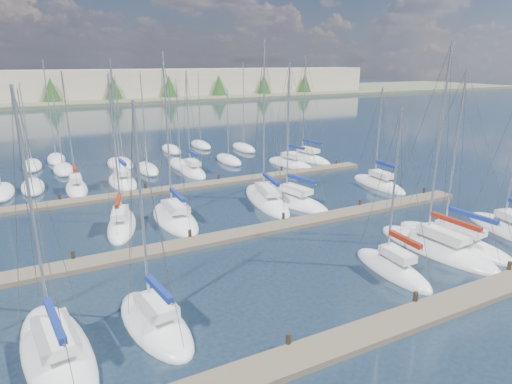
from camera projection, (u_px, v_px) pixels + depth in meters
name	position (u px, v px, depth m)	size (l,w,h in m)	color
ground	(129.00, 142.00, 70.06)	(400.00, 400.00, 0.00)	#1E2D3D
dock_near	(369.00, 333.00, 20.65)	(44.00, 1.93, 1.10)	#6B5E4C
dock_mid	(244.00, 233.00, 32.57)	(44.00, 1.93, 1.10)	#6B5E4C
dock_far	(186.00, 187.00, 44.49)	(44.00, 1.93, 1.10)	#6B5E4C
sailboat_c	(155.00, 323.00, 21.39)	(3.58, 7.26, 11.86)	white
sailboat_j	(175.00, 218.00, 35.61)	(2.98, 8.50, 14.19)	white
sailboat_m	(379.00, 184.00, 45.44)	(2.72, 7.82, 10.98)	white
sailboat_q	(290.00, 164.00, 54.39)	(4.16, 8.04, 11.27)	white
sailboat_i	(122.00, 225.00, 34.12)	(3.93, 7.85, 12.56)	white
sailboat_f	(453.00, 241.00, 31.09)	(3.55, 9.38, 13.04)	white
sailboat_p	(192.00, 171.00, 50.68)	(2.56, 7.27, 12.44)	white
sailboat_g	(510.00, 230.00, 33.11)	(4.32, 8.45, 13.49)	white
sailboat_r	(306.00, 158.00, 57.68)	(3.99, 8.98, 14.15)	white
sailboat_b	(57.00, 352.00, 19.25)	(4.00, 9.50, 12.63)	white
sailboat_l	(292.00, 201.00, 40.12)	(4.72, 9.27, 13.33)	white
sailboat_d	(392.00, 269.00, 26.91)	(2.24, 6.50, 10.94)	white
sailboat_k	(266.00, 200.00, 40.33)	(4.55, 10.56, 15.24)	white
sailboat_e	(436.00, 248.00, 30.02)	(3.80, 9.60, 14.69)	white
sailboat_n	(77.00, 188.00, 43.88)	(2.25, 6.89, 12.60)	white
sailboat_o	(123.00, 181.00, 46.39)	(2.82, 7.32, 13.70)	white
distant_boats	(119.00, 163.00, 54.27)	(36.93, 20.75, 13.30)	#9EA0A5
shoreline	(30.00, 78.00, 138.53)	(400.00, 60.00, 38.00)	#666B51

